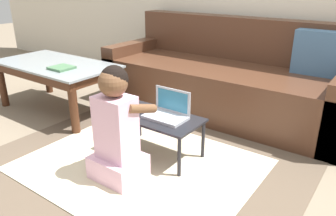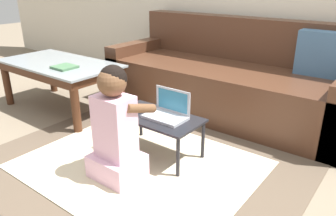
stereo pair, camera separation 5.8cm
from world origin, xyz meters
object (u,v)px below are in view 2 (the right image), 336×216
couch (228,80)px  computer_mouse (144,108)px  book_on_table (65,67)px  coffee_table (60,69)px  laptop (167,113)px  person_seated (116,129)px  laptop_desk (157,120)px

couch → computer_mouse: bearing=-96.1°
computer_mouse → book_on_table: bearing=178.3°
coffee_table → laptop: 1.37m
laptop → person_seated: size_ratio=0.39×
coffee_table → person_seated: 1.38m
couch → laptop_desk: 1.09m
laptop → book_on_table: bearing=178.9°
laptop_desk → laptop: 0.10m
book_on_table → coffee_table: bearing=156.1°
coffee_table → person_seated: bearing=-22.0°
coffee_table → computer_mouse: 1.17m
computer_mouse → coffee_table: bearing=173.7°
person_seated → laptop_desk: bearing=87.1°
couch → book_on_table: couch is taller
book_on_table → laptop: bearing=-1.1°
laptop → computer_mouse: (-0.21, -0.01, -0.01)m
couch → person_seated: size_ratio=3.07×
laptop_desk → couch: bearing=91.0°
laptop_desk → book_on_table: 1.09m
laptop_desk → laptop: laptop is taller
coffee_table → laptop_desk: 1.31m
coffee_table → laptop: (1.36, -0.12, -0.06)m
couch → laptop_desk: (0.02, -1.09, -0.03)m
couch → laptop: 1.07m
laptop → book_on_table: 1.15m
couch → book_on_table: 1.49m
laptop → book_on_table: (-1.14, 0.02, 0.14)m
person_seated → laptop: bearing=77.1°
coffee_table → laptop_desk: coffee_table is taller
laptop_desk → book_on_table: book_on_table is taller
laptop_desk → book_on_table: (-1.07, 0.04, 0.20)m
couch → computer_mouse: 1.08m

